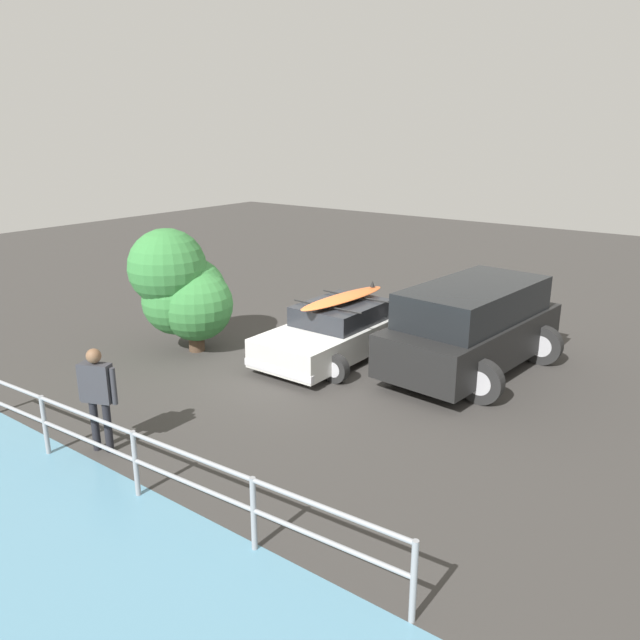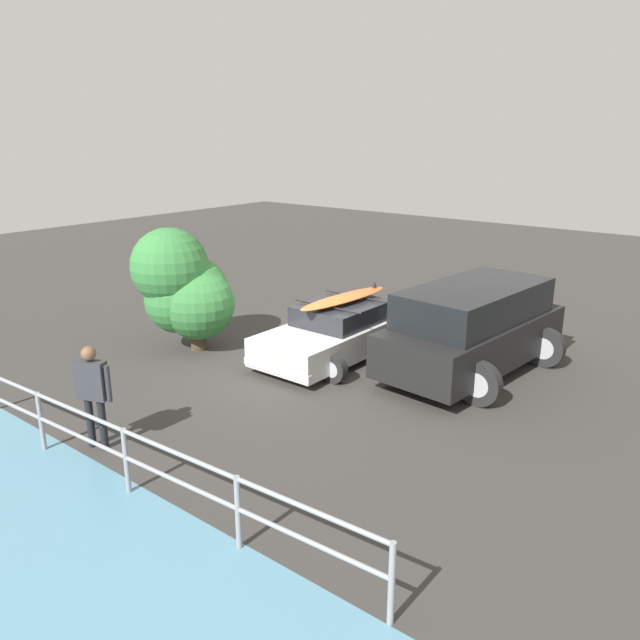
{
  "view_description": "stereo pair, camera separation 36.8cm",
  "coord_description": "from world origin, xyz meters",
  "px_view_note": "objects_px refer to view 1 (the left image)",
  "views": [
    {
      "loc": [
        -7.52,
        9.56,
        4.65
      ],
      "look_at": [
        -0.25,
        -0.14,
        0.95
      ],
      "focal_mm": 35.0,
      "sensor_mm": 36.0,
      "label": 1
    },
    {
      "loc": [
        -7.81,
        9.34,
        4.65
      ],
      "look_at": [
        -0.25,
        -0.14,
        0.95
      ],
      "focal_mm": 35.0,
      "sensor_mm": 36.0,
      "label": 2
    }
  ],
  "objects_px": {
    "person_bystander": "(98,390)",
    "bush_near_left": "(182,290)",
    "sedan_car": "(338,331)",
    "suv_car": "(473,326)"
  },
  "relations": [
    {
      "from": "suv_car",
      "to": "person_bystander",
      "type": "height_order",
      "value": "suv_car"
    },
    {
      "from": "sedan_car",
      "to": "person_bystander",
      "type": "xyz_separation_m",
      "value": [
        0.43,
        5.53,
        0.42
      ]
    },
    {
      "from": "suv_car",
      "to": "bush_near_left",
      "type": "xyz_separation_m",
      "value": [
        5.54,
        2.62,
        0.43
      ]
    },
    {
      "from": "person_bystander",
      "to": "bush_near_left",
      "type": "distance_m",
      "value": 4.58
    },
    {
      "from": "suv_car",
      "to": "bush_near_left",
      "type": "bearing_deg",
      "value": 25.33
    },
    {
      "from": "suv_car",
      "to": "bush_near_left",
      "type": "height_order",
      "value": "bush_near_left"
    },
    {
      "from": "sedan_car",
      "to": "bush_near_left",
      "type": "height_order",
      "value": "bush_near_left"
    },
    {
      "from": "sedan_car",
      "to": "suv_car",
      "type": "xyz_separation_m",
      "value": [
        -2.63,
        -0.92,
        0.37
      ]
    },
    {
      "from": "suv_car",
      "to": "bush_near_left",
      "type": "distance_m",
      "value": 6.14
    },
    {
      "from": "sedan_car",
      "to": "bush_near_left",
      "type": "relative_size",
      "value": 1.47
    }
  ]
}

